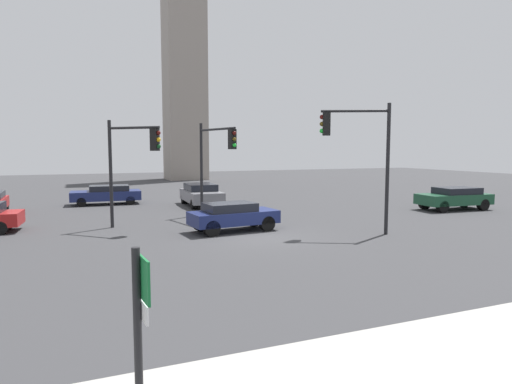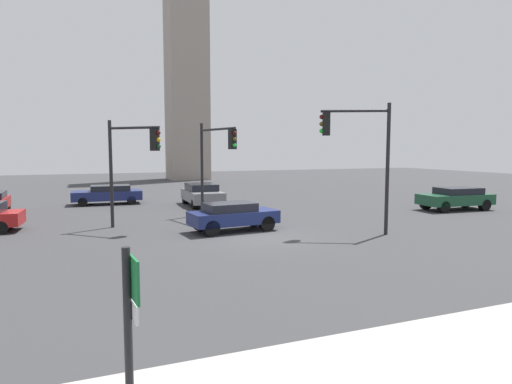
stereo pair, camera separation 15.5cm
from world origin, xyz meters
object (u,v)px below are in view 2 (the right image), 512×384
Objects in this scene: traffic_light_0 at (133,154)px; car_0 at (108,194)px; traffic_light_1 at (358,143)px; traffic_light_2 at (216,151)px; car_1 at (202,194)px; car_3 at (233,216)px; direction_sign at (130,324)px; car_4 at (456,198)px.

traffic_light_0 is 1.10× the size of car_0.
traffic_light_1 reaches higher than car_0.
traffic_light_0 is 4.78m from traffic_light_2.
car_1 is 1.12× the size of car_3.
traffic_light_1 is (10.82, 10.98, 2.32)m from direction_sign.
car_4 is (21.04, 15.28, -0.90)m from direction_sign.
car_0 is (1.37, 26.32, -0.96)m from direction_sign.
car_1 is at bearing 67.89° from direction_sign.
car_3 is at bearing 61.30° from direction_sign.
direction_sign reaches higher than car_0.
car_0 is (-0.51, 10.44, -2.82)m from traffic_light_0.
car_4 is (19.67, -11.05, 0.06)m from car_0.
traffic_light_2 is at bearing -5.13° from car_1.
traffic_light_0 reaches higher than car_4.
car_1 is at bearing -25.29° from car_4.
direction_sign is 0.53× the size of car_4.
traffic_light_2 is at bearing 64.86° from direction_sign.
direction_sign is at bearing 40.09° from car_4.
car_0 is 1.01× the size of car_4.
car_0 is (-5.01, 8.86, -2.92)m from traffic_light_2.
car_4 is at bearing 30.93° from direction_sign.
traffic_light_1 is 11.54m from car_4.
car_1 reaches higher than car_4.
car_4 is (15.06, 1.63, 0.04)m from car_3.
car_1 is at bearing 153.58° from car_0.
direction_sign is 26.02m from car_4.
traffic_light_0 is at bearing 146.30° from car_3.
car_1 is (7.10, 23.13, -0.89)m from direction_sign.
traffic_light_1 is 1.25× the size of car_4.
car_3 is 0.90× the size of car_4.
traffic_light_1 is at bearing 19.06° from car_1.
car_1 reaches higher than car_3.
car_0 is at bearing -25.21° from car_4.
traffic_light_2 is 1.12× the size of car_1.
car_1 is (5.22, 7.25, -2.75)m from traffic_light_0.
traffic_light_2 is at bearing 63.19° from traffic_light_0.
car_1 is (-3.73, 12.15, -3.21)m from traffic_light_1.
car_1 is at bearing 78.11° from car_3.
car_1 reaches higher than car_0.
car_3 is (5.98, 13.65, -0.94)m from direction_sign.
traffic_light_0 is at bearing -33.70° from car_1.
traffic_light_2 is 1.12× the size of car_0.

